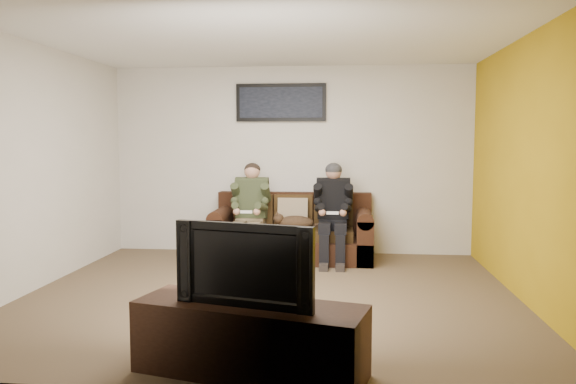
# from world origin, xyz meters

# --- Properties ---
(floor) EXTENTS (5.00, 5.00, 0.00)m
(floor) POSITION_xyz_m (0.00, 0.00, 0.00)
(floor) COLOR brown
(floor) RESTS_ON ground
(ceiling) EXTENTS (5.00, 5.00, 0.00)m
(ceiling) POSITION_xyz_m (0.00, 0.00, 2.60)
(ceiling) COLOR silver
(ceiling) RESTS_ON ground
(wall_back) EXTENTS (5.00, 0.00, 5.00)m
(wall_back) POSITION_xyz_m (0.00, 2.25, 1.30)
(wall_back) COLOR beige
(wall_back) RESTS_ON ground
(wall_front) EXTENTS (5.00, 0.00, 5.00)m
(wall_front) POSITION_xyz_m (0.00, -2.25, 1.30)
(wall_front) COLOR beige
(wall_front) RESTS_ON ground
(wall_left) EXTENTS (0.00, 4.50, 4.50)m
(wall_left) POSITION_xyz_m (-2.50, 0.00, 1.30)
(wall_left) COLOR beige
(wall_left) RESTS_ON ground
(wall_right) EXTENTS (0.00, 4.50, 4.50)m
(wall_right) POSITION_xyz_m (2.50, 0.00, 1.30)
(wall_right) COLOR beige
(wall_right) RESTS_ON ground
(accent_wall_right) EXTENTS (0.00, 4.50, 4.50)m
(accent_wall_right) POSITION_xyz_m (2.49, 0.00, 1.30)
(accent_wall_right) COLOR #B89212
(accent_wall_right) RESTS_ON ground
(sofa) EXTENTS (2.11, 0.91, 0.86)m
(sofa) POSITION_xyz_m (0.06, 1.83, 0.33)
(sofa) COLOR black
(sofa) RESTS_ON ground
(throw_pillow) EXTENTS (0.40, 0.19, 0.40)m
(throw_pillow) POSITION_xyz_m (0.06, 1.86, 0.61)
(throw_pillow) COLOR #8C785B
(throw_pillow) RESTS_ON sofa
(throw_blanket) EXTENTS (0.43, 0.21, 0.08)m
(throw_blanket) POSITION_xyz_m (-0.58, 2.09, 0.86)
(throw_blanket) COLOR tan
(throw_blanket) RESTS_ON sofa
(person_left) EXTENTS (0.51, 0.87, 1.28)m
(person_left) POSITION_xyz_m (-0.48, 1.65, 0.71)
(person_left) COLOR #756449
(person_left) RESTS_ON sofa
(person_right) EXTENTS (0.51, 0.86, 1.29)m
(person_right) POSITION_xyz_m (0.60, 1.65, 0.72)
(person_right) COLOR black
(person_right) RESTS_ON sofa
(cat) EXTENTS (0.66, 0.26, 0.24)m
(cat) POSITION_xyz_m (0.10, 1.57, 0.52)
(cat) COLOR #402B19
(cat) RESTS_ON sofa
(framed_poster) EXTENTS (1.25, 0.05, 0.52)m
(framed_poster) POSITION_xyz_m (-0.14, 2.22, 2.10)
(framed_poster) COLOR black
(framed_poster) RESTS_ON wall_back
(tv_stand) EXTENTS (1.63, 0.87, 0.49)m
(tv_stand) POSITION_xyz_m (0.12, -1.95, 0.24)
(tv_stand) COLOR black
(tv_stand) RESTS_ON ground
(television) EXTENTS (0.97, 0.36, 0.56)m
(television) POSITION_xyz_m (0.12, -1.95, 0.77)
(television) COLOR black
(television) RESTS_ON tv_stand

